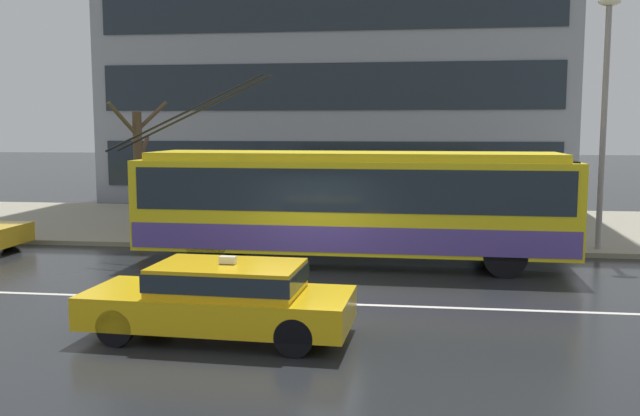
{
  "coord_description": "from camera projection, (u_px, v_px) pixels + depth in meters",
  "views": [
    {
      "loc": [
        2.31,
        -14.58,
        3.53
      ],
      "look_at": [
        -0.05,
        3.0,
        1.45
      ],
      "focal_mm": 38.35,
      "sensor_mm": 36.0,
      "label": 1
    }
  ],
  "objects": [
    {
      "name": "pedestrian_approaching_curb",
      "position": [
        510.0,
        212.0,
        19.79
      ],
      "size": [
        0.49,
        0.49,
        1.66
      ],
      "color": "#282246",
      "rests_on": "sidewalk_slab"
    },
    {
      "name": "pedestrian_at_shelter",
      "position": [
        237.0,
        182.0,
        21.88
      ],
      "size": [
        1.49,
        1.49,
        2.04
      ],
      "color": "black",
      "rests_on": "sidewalk_slab"
    },
    {
      "name": "pedestrian_walking_past",
      "position": [
        477.0,
        207.0,
        21.15
      ],
      "size": [
        0.46,
        0.46,
        1.65
      ],
      "color": "navy",
      "rests_on": "sidewalk_slab"
    },
    {
      "name": "street_lamp",
      "position": [
        605.0,
        103.0,
        18.83
      ],
      "size": [
        0.6,
        0.32,
        6.93
      ],
      "color": "gray",
      "rests_on": "sidewalk_slab"
    },
    {
      "name": "lane_centre_line",
      "position": [
        295.0,
        302.0,
        13.89
      ],
      "size": [
        72.0,
        0.14,
        0.01
      ],
      "primitive_type": "cube",
      "color": "silver",
      "rests_on": "ground_plane"
    },
    {
      "name": "ground_plane",
      "position": [
        304.0,
        289.0,
        15.07
      ],
      "size": [
        160.0,
        160.0,
        0.0
      ],
      "primitive_type": "plane",
      "color": "black"
    },
    {
      "name": "sidewalk_slab",
      "position": [
        346.0,
        225.0,
        24.52
      ],
      "size": [
        80.0,
        10.0,
        0.14
      ],
      "primitive_type": "cube",
      "color": "gray",
      "rests_on": "ground_plane"
    },
    {
      "name": "street_tree_bare",
      "position": [
        139.0,
        164.0,
        22.65
      ],
      "size": [
        1.44,
        1.87,
        4.31
      ],
      "color": "brown",
      "rests_on": "sidewalk_slab"
    },
    {
      "name": "trolleybus",
      "position": [
        353.0,
        203.0,
        17.74
      ],
      "size": [
        12.2,
        2.8,
        4.93
      ],
      "color": "yellow",
      "rests_on": "ground_plane"
    },
    {
      "name": "taxi_oncoming_near",
      "position": [
        222.0,
        296.0,
        11.54
      ],
      "size": [
        4.57,
        1.97,
        1.39
      ],
      "color": "yellow",
      "rests_on": "ground_plane"
    }
  ]
}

